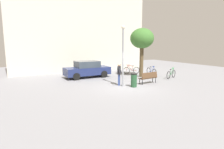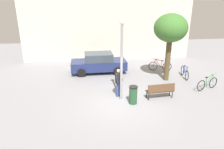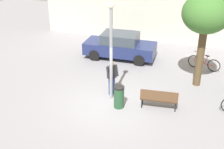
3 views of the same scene
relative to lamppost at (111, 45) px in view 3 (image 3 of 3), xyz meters
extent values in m
plane|color=gray|center=(0.15, -0.50, -2.59)|extent=(36.00, 36.00, 0.00)
cylinder|color=gray|center=(0.00, 0.00, -0.50)|extent=(0.13, 0.13, 4.18)
sphere|color=#F2EACC|center=(0.00, 0.00, 1.71)|extent=(0.28, 0.28, 0.28)
cylinder|color=#334784|center=(-0.03, 0.47, -2.17)|extent=(0.14, 0.14, 0.85)
cylinder|color=#334784|center=(-0.16, 0.31, -2.17)|extent=(0.14, 0.14, 0.85)
cube|color=#232328|center=(-0.10, 0.39, -1.44)|extent=(0.42, 0.45, 0.60)
sphere|color=tan|center=(-0.10, 0.39, -1.03)|extent=(0.22, 0.22, 0.22)
cylinder|color=#232328|center=(0.10, 0.55, -1.41)|extent=(0.24, 0.21, 0.55)
cylinder|color=#232328|center=(-0.21, 0.16, -1.41)|extent=(0.24, 0.21, 0.55)
cube|color=#513823|center=(2.23, -0.16, -2.14)|extent=(1.63, 0.58, 0.06)
cube|color=#513823|center=(2.24, -0.35, -1.89)|extent=(1.60, 0.27, 0.44)
cylinder|color=black|center=(1.50, -0.07, -2.38)|extent=(0.05, 0.05, 0.42)
cylinder|color=black|center=(2.93, 0.06, -2.38)|extent=(0.05, 0.05, 0.42)
cylinder|color=black|center=(1.52, -0.38, -2.38)|extent=(0.05, 0.05, 0.42)
cylinder|color=black|center=(2.96, -0.26, -2.38)|extent=(0.05, 0.05, 0.42)
cylinder|color=brown|center=(3.67, 2.59, -1.16)|extent=(0.36, 0.36, 2.86)
ellipsoid|color=#3B6E2D|center=(3.67, 2.59, 1.04)|extent=(2.20, 2.20, 1.87)
torus|color=black|center=(3.38, 4.72, -2.24)|extent=(0.70, 0.23, 0.71)
torus|color=black|center=(4.44, 4.43, -2.24)|extent=(0.70, 0.23, 0.71)
cylinder|color=red|center=(3.73, 4.62, -1.95)|extent=(0.49, 0.16, 0.64)
cylinder|color=red|center=(3.78, 4.61, -1.72)|extent=(0.57, 0.18, 0.18)
cylinder|color=red|center=(4.00, 4.55, -2.03)|extent=(0.14, 0.07, 0.48)
cylinder|color=red|center=(4.20, 4.50, -2.26)|extent=(0.49, 0.16, 0.04)
cylinder|color=red|center=(3.44, 4.70, -1.95)|extent=(0.17, 0.08, 0.63)
cube|color=black|center=(4.05, 4.54, -1.76)|extent=(0.21, 0.13, 0.04)
cylinder|color=red|center=(3.50, 4.68, -1.64)|extent=(0.43, 0.14, 0.03)
cube|color=navy|center=(-0.99, 4.73, -1.97)|extent=(4.24, 1.81, 0.70)
cube|color=#333D47|center=(-0.99, 4.73, -1.34)|extent=(2.14, 1.62, 0.60)
cylinder|color=black|center=(0.34, 5.56, -2.27)|extent=(0.65, 0.24, 0.64)
cylinder|color=black|center=(0.38, 3.96, -2.27)|extent=(0.65, 0.24, 0.64)
cylinder|color=black|center=(-2.36, 5.49, -2.27)|extent=(0.65, 0.24, 0.64)
cylinder|color=black|center=(-2.32, 3.89, -2.27)|extent=(0.65, 0.24, 0.64)
cylinder|color=#234C2D|center=(0.56, -0.63, -2.13)|extent=(0.44, 0.44, 0.93)
cylinder|color=black|center=(0.56, -0.63, -1.62)|extent=(0.46, 0.46, 0.08)
camera|label=1|loc=(-7.29, -11.72, 0.53)|focal=30.25mm
camera|label=2|loc=(-1.78, -10.49, 2.75)|focal=32.90mm
camera|label=3|loc=(3.69, -11.30, 4.44)|focal=47.68mm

